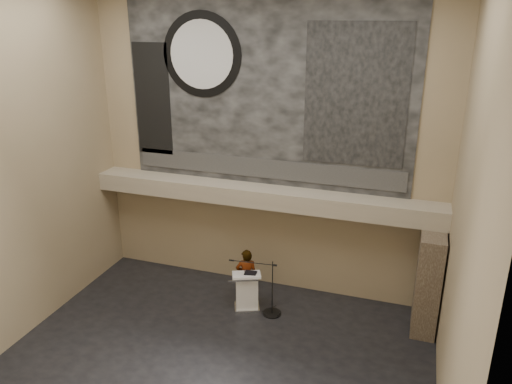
% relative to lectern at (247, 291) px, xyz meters
% --- Properties ---
extents(floor, '(10.00, 10.00, 0.00)m').
position_rel_lectern_xyz_m(floor, '(0.01, -2.43, -0.55)').
color(floor, black).
rests_on(floor, ground).
extents(wall_back, '(10.00, 0.02, 8.50)m').
position_rel_lectern_xyz_m(wall_back, '(0.01, 1.57, 3.70)').
color(wall_back, '#917E5C').
rests_on(wall_back, floor).
extents(wall_front, '(10.00, 0.02, 8.50)m').
position_rel_lectern_xyz_m(wall_front, '(0.01, -6.43, 3.70)').
color(wall_front, '#917E5C').
rests_on(wall_front, floor).
extents(wall_left, '(0.02, 8.00, 8.50)m').
position_rel_lectern_xyz_m(wall_left, '(-4.99, -2.43, 3.70)').
color(wall_left, '#917E5C').
rests_on(wall_left, floor).
extents(wall_right, '(0.02, 8.00, 8.50)m').
position_rel_lectern_xyz_m(wall_right, '(5.01, -2.43, 3.70)').
color(wall_right, '#917E5C').
rests_on(wall_right, floor).
extents(soffit, '(10.00, 0.80, 0.50)m').
position_rel_lectern_xyz_m(soffit, '(0.01, 1.17, 2.40)').
color(soffit, gray).
rests_on(soffit, wall_back).
extents(sprinkler_left, '(0.04, 0.04, 0.06)m').
position_rel_lectern_xyz_m(sprinkler_left, '(-1.59, 1.12, 2.12)').
color(sprinkler_left, '#B2893D').
rests_on(sprinkler_left, soffit).
extents(sprinkler_right, '(0.04, 0.04, 0.06)m').
position_rel_lectern_xyz_m(sprinkler_right, '(1.91, 1.12, 2.12)').
color(sprinkler_right, '#B2893D').
rests_on(sprinkler_right, soffit).
extents(banner, '(8.00, 0.05, 5.00)m').
position_rel_lectern_xyz_m(banner, '(0.01, 1.54, 5.15)').
color(banner, black).
rests_on(banner, wall_back).
extents(banner_text_strip, '(7.76, 0.02, 0.55)m').
position_rel_lectern_xyz_m(banner_text_strip, '(0.01, 1.50, 3.10)').
color(banner_text_strip, '#303030').
rests_on(banner_text_strip, banner).
extents(banner_clock_rim, '(2.30, 0.02, 2.30)m').
position_rel_lectern_xyz_m(banner_clock_rim, '(-1.79, 1.50, 6.15)').
color(banner_clock_rim, black).
rests_on(banner_clock_rim, banner).
extents(banner_clock_face, '(1.84, 0.02, 1.84)m').
position_rel_lectern_xyz_m(banner_clock_face, '(-1.79, 1.48, 6.15)').
color(banner_clock_face, silver).
rests_on(banner_clock_face, banner).
extents(banner_building_print, '(2.60, 0.02, 3.60)m').
position_rel_lectern_xyz_m(banner_building_print, '(2.41, 1.50, 5.25)').
color(banner_building_print, black).
rests_on(banner_building_print, banner).
extents(banner_brick_print, '(1.10, 0.02, 3.20)m').
position_rel_lectern_xyz_m(banner_brick_print, '(-3.39, 1.50, 4.85)').
color(banner_brick_print, black).
rests_on(banner_brick_print, banner).
extents(stone_pier, '(0.60, 1.40, 2.70)m').
position_rel_lectern_xyz_m(stone_pier, '(4.66, 0.72, 0.80)').
color(stone_pier, '#433629').
rests_on(stone_pier, floor).
extents(lectern, '(0.92, 0.79, 1.14)m').
position_rel_lectern_xyz_m(lectern, '(0.00, 0.00, 0.00)').
color(lectern, silver).
rests_on(lectern, floor).
extents(binder, '(0.35, 0.29, 0.04)m').
position_rel_lectern_xyz_m(binder, '(0.10, 0.03, 0.56)').
color(binder, black).
rests_on(binder, lectern).
extents(papers, '(0.23, 0.31, 0.00)m').
position_rel_lectern_xyz_m(papers, '(-0.14, -0.05, 0.55)').
color(papers, silver).
rests_on(papers, lectern).
extents(speaker_person, '(0.69, 0.55, 1.65)m').
position_rel_lectern_xyz_m(speaker_person, '(-0.12, 0.32, 0.27)').
color(speaker_person, white).
rests_on(speaker_person, floor).
extents(mic_stand, '(1.45, 0.52, 1.61)m').
position_rel_lectern_xyz_m(mic_stand, '(0.70, -0.02, -0.31)').
color(mic_stand, black).
rests_on(mic_stand, floor).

